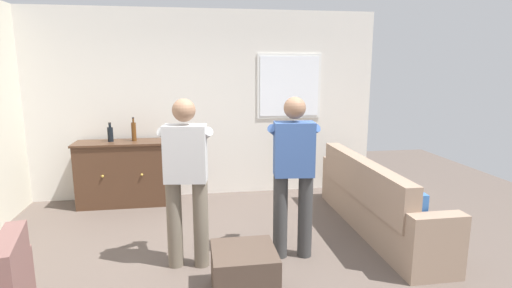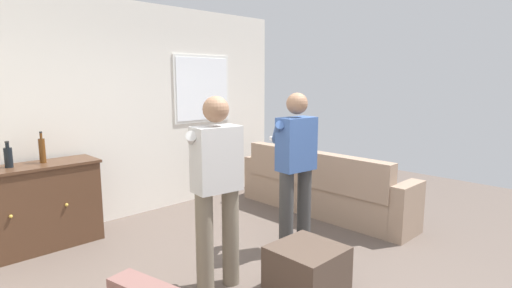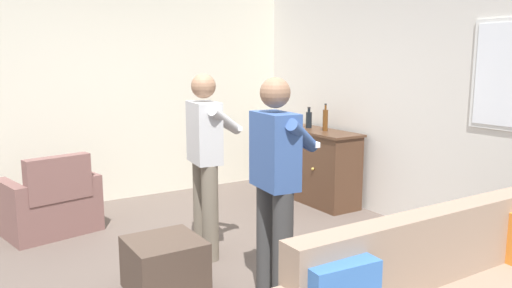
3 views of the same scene
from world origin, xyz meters
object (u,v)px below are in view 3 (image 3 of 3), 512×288
object	(u,v)px
bottle_liquor_amber	(325,120)
bottle_wine_green	(309,119)
sideboard_cabinet	(314,165)
armchair	(52,206)
ottoman	(165,265)
person_standing_left	(206,156)
person_standing_right	(276,180)

from	to	relation	value
bottle_liquor_amber	bottle_wine_green	bearing A→B (deg)	-178.70
sideboard_cabinet	bottle_liquor_amber	bearing A→B (deg)	15.12
armchair	bottle_liquor_amber	bearing A→B (deg)	78.59
ottoman	armchair	bearing A→B (deg)	-164.91
person_standing_left	person_standing_right	xyz separation A→B (m)	(1.08, 0.04, 0.00)
armchair	bottle_wine_green	bearing A→B (deg)	84.30
sideboard_cabinet	person_standing_right	size ratio (longest dim) A/B	0.80
person_standing_left	sideboard_cabinet	bearing A→B (deg)	114.52
ottoman	person_standing_left	size ratio (longest dim) A/B	0.33
person_standing_left	bottle_liquor_amber	bearing A→B (deg)	110.53
ottoman	person_standing_left	distance (m)	1.07
bottle_wine_green	bottle_liquor_amber	world-z (taller)	bottle_liquor_amber
sideboard_cabinet	bottle_liquor_amber	world-z (taller)	bottle_liquor_amber
person_standing_left	bottle_wine_green	bearing A→B (deg)	118.15
bottle_wine_green	ottoman	bearing A→B (deg)	-59.29
armchair	bottle_wine_green	size ratio (longest dim) A/B	3.66
bottle_liquor_amber	person_standing_right	xyz separation A→B (m)	(1.83, -1.99, -0.13)
bottle_liquor_amber	person_standing_right	size ratio (longest dim) A/B	0.20
sideboard_cabinet	person_standing_right	distance (m)	2.82
bottle_wine_green	person_standing_left	distance (m)	2.29
armchair	person_standing_right	world-z (taller)	person_standing_right
armchair	ottoman	size ratio (longest dim) A/B	1.80
person_standing_right	sideboard_cabinet	bearing A→B (deg)	135.51
armchair	person_standing_left	bearing A→B (deg)	38.73
armchair	bottle_wine_green	distance (m)	3.23
sideboard_cabinet	bottle_liquor_amber	distance (m)	0.62
armchair	ottoman	distance (m)	1.94
bottle_wine_green	ottoman	world-z (taller)	bottle_wine_green
sideboard_cabinet	person_standing_right	bearing A→B (deg)	-44.49
bottle_liquor_amber	sideboard_cabinet	bearing A→B (deg)	-164.88
person_standing_right	bottle_liquor_amber	bearing A→B (deg)	132.72
sideboard_cabinet	person_standing_left	xyz separation A→B (m)	(0.90, -1.98, 0.47)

